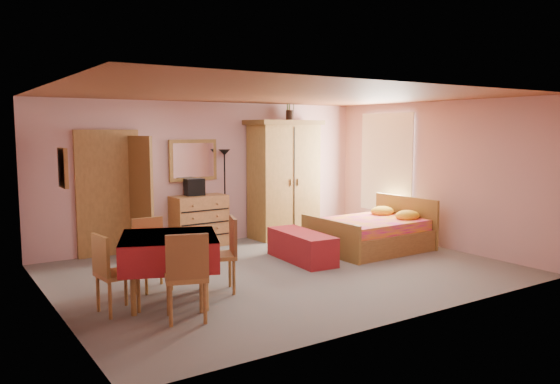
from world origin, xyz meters
TOP-DOWN VIEW (x-y plane):
  - floor at (0.00, 0.00)m, footprint 6.50×6.50m
  - ceiling at (0.00, 0.00)m, footprint 6.50×6.50m
  - wall_back at (0.00, 2.50)m, footprint 6.50×0.10m
  - wall_front at (0.00, -2.50)m, footprint 6.50×0.10m
  - wall_left at (-3.25, 0.00)m, footprint 0.10×5.00m
  - wall_right at (3.25, 0.00)m, footprint 0.10×5.00m
  - doorway at (-1.90, 2.47)m, footprint 1.06×0.12m
  - window at (3.21, 1.20)m, footprint 0.08×1.40m
  - picture_left at (-3.22, -0.60)m, footprint 0.04×0.32m
  - picture_back at (2.35, 2.47)m, footprint 0.30×0.04m
  - chest_of_drawers at (-0.35, 2.27)m, footprint 1.00×0.54m
  - wall_mirror at (-0.35, 2.48)m, footprint 0.95×0.11m
  - stereo at (-0.41, 2.32)m, footprint 0.34×0.26m
  - floor_lamp at (0.21, 2.33)m, footprint 0.27×0.27m
  - wardrobe at (1.43, 2.18)m, footprint 1.50×0.84m
  - sunflower_vase at (1.63, 2.28)m, footprint 0.22×0.22m
  - bed at (2.03, 0.39)m, footprint 1.93×1.53m
  - bench at (0.56, 0.37)m, footprint 0.62×1.43m
  - dining_table at (-2.02, -0.48)m, footprint 1.46×1.46m
  - chair_south at (-2.10, -1.16)m, footprint 0.58×0.58m
  - chair_north at (-1.99, 0.15)m, footprint 0.43×0.43m
  - chair_west at (-2.66, -0.50)m, footprint 0.47×0.47m
  - chair_east at (-1.32, -0.41)m, footprint 0.57×0.57m

SIDE VIEW (x-z plane):
  - floor at x=0.00m, z-range 0.00..0.00m
  - bench at x=0.56m, z-range 0.00..0.46m
  - dining_table at x=-2.02m, z-range 0.00..0.83m
  - bed at x=2.03m, z-range 0.00..0.88m
  - chest_of_drawers at x=-0.35m, z-range 0.00..0.93m
  - chair_west at x=-2.66m, z-range 0.00..0.93m
  - chair_north at x=-1.99m, z-range 0.00..0.93m
  - chair_east at x=-1.32m, z-range 0.00..0.97m
  - chair_south at x=-2.10m, z-range 0.00..1.00m
  - floor_lamp at x=0.21m, z-range 0.00..1.74m
  - doorway at x=-1.90m, z-range -0.05..2.10m
  - stereo at x=-0.41m, z-range 0.93..1.23m
  - wardrobe at x=1.43m, z-range 0.00..2.28m
  - wall_back at x=0.00m, z-range 0.00..2.60m
  - wall_front at x=0.00m, z-range 0.00..2.60m
  - wall_left at x=-3.25m, z-range 0.00..2.60m
  - wall_right at x=3.25m, z-range 0.00..2.60m
  - window at x=3.21m, z-range 0.48..2.42m
  - picture_back at x=2.35m, z-range 1.35..1.75m
  - wall_mirror at x=-0.35m, z-range 1.18..1.92m
  - picture_left at x=-3.22m, z-range 1.49..1.91m
  - sunflower_vase at x=1.63m, z-range 2.28..2.83m
  - ceiling at x=0.00m, z-range 2.60..2.60m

